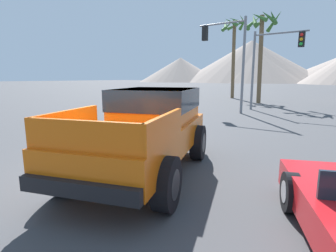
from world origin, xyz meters
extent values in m
plane|color=#424244|center=(0.00, 0.00, 0.00)|extent=(320.00, 320.00, 0.00)
cube|color=orange|center=(0.39, 0.46, 0.84)|extent=(3.47, 5.20, 0.62)
cube|color=orange|center=(0.07, 1.37, 1.55)|extent=(2.44, 2.60, 0.80)
cube|color=#1E2833|center=(0.07, 1.37, 1.70)|extent=(2.49, 2.66, 0.51)
cube|color=orange|center=(-0.08, -1.13, 1.39)|extent=(0.71, 1.84, 0.48)
cube|color=orange|center=(1.74, -0.50, 1.39)|extent=(0.71, 1.84, 0.48)
cube|color=orange|center=(1.13, -1.68, 1.39)|extent=(1.85, 0.71, 0.48)
cube|color=black|center=(-0.42, 2.78, 0.65)|extent=(1.91, 0.80, 0.24)
cube|color=black|center=(1.19, -1.86, 0.65)|extent=(1.91, 0.80, 0.24)
cylinder|color=black|center=(-1.08, 1.53, 0.47)|extent=(0.60, 1.00, 0.95)
cylinder|color=#232326|center=(-1.08, 1.53, 0.47)|extent=(0.48, 0.60, 0.52)
cylinder|color=black|center=(0.87, 2.21, 0.47)|extent=(0.60, 1.00, 0.95)
cylinder|color=#232326|center=(0.87, 2.21, 0.47)|extent=(0.48, 0.60, 0.52)
cylinder|color=black|center=(-0.10, -1.29, 0.47)|extent=(0.60, 1.00, 0.95)
cylinder|color=#232326|center=(-0.10, -1.29, 0.47)|extent=(0.48, 0.60, 0.52)
cylinder|color=black|center=(1.85, -0.61, 0.47)|extent=(0.60, 1.00, 0.95)
cylinder|color=#232326|center=(1.85, -0.61, 0.47)|extent=(0.48, 0.60, 0.52)
cylinder|color=black|center=(3.57, 0.58, 0.34)|extent=(0.47, 0.71, 0.68)
cylinder|color=#9E9EA3|center=(3.57, 0.58, 0.34)|extent=(0.36, 0.43, 0.37)
cylinder|color=slate|center=(-1.57, 12.04, 2.91)|extent=(0.16, 0.16, 5.81)
cylinder|color=slate|center=(-3.09, 12.04, 5.56)|extent=(3.05, 0.11, 0.11)
cube|color=black|center=(-4.25, 12.04, 5.06)|extent=(0.34, 0.26, 0.90)
sphere|color=red|center=(-4.25, 12.19, 5.33)|extent=(0.20, 0.20, 0.20)
sphere|color=orange|center=(-4.25, 12.19, 5.06)|extent=(0.20, 0.20, 0.20)
sphere|color=green|center=(-4.25, 12.19, 4.79)|extent=(0.20, 0.20, 0.20)
cylinder|color=slate|center=(-1.75, 14.46, 2.64)|extent=(0.16, 0.16, 5.28)
cylinder|color=slate|center=(-0.10, 14.46, 5.03)|extent=(3.30, 0.11, 0.11)
cube|color=black|center=(1.15, 14.46, 4.53)|extent=(0.34, 0.26, 0.90)
sphere|color=red|center=(1.15, 14.31, 4.80)|extent=(0.20, 0.20, 0.20)
sphere|color=orange|center=(1.15, 14.31, 4.53)|extent=(0.20, 0.20, 0.20)
sphere|color=green|center=(1.15, 14.31, 4.26)|extent=(0.20, 0.20, 0.20)
cylinder|color=brown|center=(-6.84, 23.39, 4.02)|extent=(0.36, 0.63, 8.05)
cone|color=#386B2D|center=(-5.82, 23.33, 7.73)|extent=(0.72, 1.95, 1.45)
cone|color=#386B2D|center=(-6.24, 24.11, 7.80)|extent=(1.38, 1.40, 1.19)
cone|color=#386B2D|center=(-7.08, 24.59, 7.83)|extent=(2.18, 0.84, 1.12)
cone|color=#386B2D|center=(-7.80, 23.81, 7.72)|extent=(0.86, 1.87, 1.46)
cone|color=#386B2D|center=(-7.76, 23.07, 7.74)|extent=(1.17, 1.89, 1.43)
cone|color=#386B2D|center=(-6.99, 22.71, 7.82)|extent=(1.67, 0.65, 1.13)
cone|color=#386B2D|center=(-6.44, 22.85, 7.90)|extent=(1.56, 1.11, 0.88)
cylinder|color=brown|center=(-2.74, 19.24, 3.64)|extent=(0.36, 0.80, 7.30)
cone|color=#386B2D|center=(-1.96, 19.40, 7.08)|extent=(0.46, 1.56, 1.07)
cone|color=#386B2D|center=(-2.08, 20.28, 6.92)|extent=(1.69, 1.46, 1.59)
cone|color=#386B2D|center=(-3.03, 20.19, 7.03)|extent=(1.52, 0.89, 1.20)
cone|color=#386B2D|center=(-3.66, 19.80, 6.98)|extent=(0.97, 1.83, 1.39)
cone|color=#386B2D|center=(-3.40, 19.05, 7.00)|extent=(1.04, 1.38, 1.28)
cone|color=#386B2D|center=(-2.87, 18.75, 7.10)|extent=(1.49, 0.62, 0.99)
cone|color=#386B2D|center=(-2.22, 18.98, 7.08)|extent=(1.21, 1.28, 1.03)
cone|color=gray|center=(-69.62, 109.22, 5.98)|extent=(41.23, 41.23, 11.95)
cone|color=gray|center=(-39.04, 124.23, 9.75)|extent=(68.08, 68.08, 19.51)
cone|color=gray|center=(-34.05, 115.68, 7.01)|extent=(50.61, 50.61, 14.03)
camera|label=1|loc=(4.30, -3.97, 2.24)|focal=28.00mm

